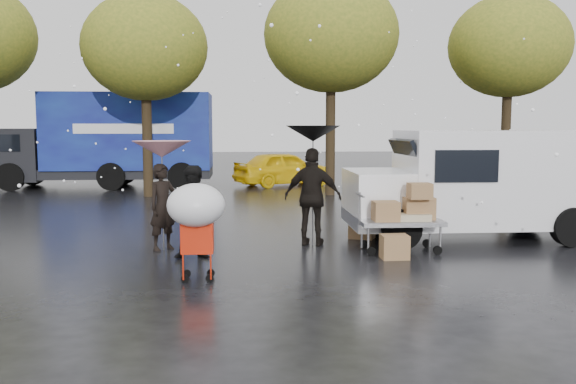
{
  "coord_description": "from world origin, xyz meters",
  "views": [
    {
      "loc": [
        -0.43,
        -10.13,
        2.28
      ],
      "look_at": [
        0.41,
        1.0,
        1.08
      ],
      "focal_mm": 38.0,
      "sensor_mm": 36.0,
      "label": 1
    }
  ],
  "objects": [
    {
      "name": "ground",
      "position": [
        0.0,
        0.0,
        0.0
      ],
      "size": [
        90.0,
        90.0,
        0.0
      ],
      "primitive_type": "plane",
      "color": "black",
      "rests_on": "ground"
    },
    {
      "name": "person_pink",
      "position": [
        -1.89,
        1.14,
        0.8
      ],
      "size": [
        0.69,
        0.68,
        1.6
      ],
      "primitive_type": "imported",
      "rotation": [
        0.0,
        0.0,
        0.76
      ],
      "color": "black",
      "rests_on": "ground"
    },
    {
      "name": "person_middle",
      "position": [
        -1.23,
        0.33,
        0.81
      ],
      "size": [
        0.86,
        0.71,
        1.62
      ],
      "primitive_type": "imported",
      "rotation": [
        0.0,
        0.0,
        0.13
      ],
      "color": "black",
      "rests_on": "ground"
    },
    {
      "name": "person_black",
      "position": [
        0.91,
        1.36,
        0.94
      ],
      "size": [
        1.19,
        0.77,
        1.88
      ],
      "primitive_type": "imported",
      "rotation": [
        0.0,
        0.0,
        2.83
      ],
      "color": "black",
      "rests_on": "ground"
    },
    {
      "name": "umbrella_pink",
      "position": [
        -1.89,
        1.14,
        1.86
      ],
      "size": [
        1.07,
        1.07,
        2.02
      ],
      "color": "#4C4C4C",
      "rests_on": "ground"
    },
    {
      "name": "umbrella_black",
      "position": [
        0.91,
        1.36,
        2.14
      ],
      "size": [
        1.04,
        1.04,
        2.3
      ],
      "color": "#4C4C4C",
      "rests_on": "ground"
    },
    {
      "name": "vendor_cart",
      "position": [
        2.52,
        0.64,
        0.73
      ],
      "size": [
        1.52,
        0.8,
        1.27
      ],
      "color": "slate",
      "rests_on": "ground"
    },
    {
      "name": "shopping_cart",
      "position": [
        -1.1,
        -1.31,
        1.06
      ],
      "size": [
        0.84,
        0.84,
        1.46
      ],
      "color": "red",
      "rests_on": "ground"
    },
    {
      "name": "white_van",
      "position": [
        4.31,
        1.8,
        1.16
      ],
      "size": [
        4.91,
        2.18,
        2.2
      ],
      "color": "white",
      "rests_on": "ground"
    },
    {
      "name": "blue_truck",
      "position": [
        -5.44,
        13.13,
        1.76
      ],
      "size": [
        8.3,
        2.6,
        3.5
      ],
      "color": "navy",
      "rests_on": "ground"
    },
    {
      "name": "box_ground_near",
      "position": [
        2.19,
        0.07,
        0.21
      ],
      "size": [
        0.47,
        0.38,
        0.41
      ],
      "primitive_type": "cube",
      "rotation": [
        0.0,
        0.0,
        0.02
      ],
      "color": "olive",
      "rests_on": "ground"
    },
    {
      "name": "box_ground_far",
      "position": [
        2.0,
        2.01,
        0.19
      ],
      "size": [
        0.6,
        0.55,
        0.38
      ],
      "primitive_type": "cube",
      "rotation": [
        0.0,
        0.0,
        -0.41
      ],
      "color": "olive",
      "rests_on": "ground"
    },
    {
      "name": "yellow_taxi",
      "position": [
        1.18,
        13.27,
        0.67
      ],
      "size": [
        4.2,
        3.06,
        1.33
      ],
      "primitive_type": "imported",
      "rotation": [
        0.0,
        0.0,
        2.0
      ],
      "color": "yellow",
      "rests_on": "ground"
    },
    {
      "name": "tree_row",
      "position": [
        -0.47,
        10.0,
        5.02
      ],
      "size": [
        21.6,
        4.4,
        7.12
      ],
      "color": "black",
      "rests_on": "ground"
    }
  ]
}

